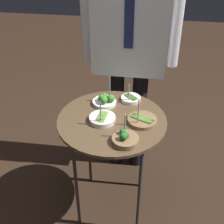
{
  "coord_description": "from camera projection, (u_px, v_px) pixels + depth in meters",
  "views": [
    {
      "loc": [
        0.2,
        -1.41,
        1.77
      ],
      "look_at": [
        0.0,
        0.0,
        0.78
      ],
      "focal_mm": 50.0,
      "sensor_mm": 36.0,
      "label": 1
    }
  ],
  "objects": [
    {
      "name": "serving_cart",
      "position": [
        112.0,
        128.0,
        1.8
      ],
      "size": [
        0.62,
        0.62,
        0.73
      ],
      "color": "brown",
      "rests_on": "ground_plane"
    },
    {
      "name": "waiter_figure",
      "position": [
        130.0,
        36.0,
        1.93
      ],
      "size": [
        0.62,
        0.23,
        1.67
      ],
      "color": "black",
      "rests_on": "ground_plane"
    },
    {
      "name": "bowl_broccoli_back_left",
      "position": [
        105.0,
        100.0,
        1.88
      ],
      "size": [
        0.14,
        0.14,
        0.17
      ],
      "color": "white",
      "rests_on": "serving_cart"
    },
    {
      "name": "ground_plane",
      "position": [
        112.0,
        203.0,
        2.18
      ],
      "size": [
        8.0,
        8.0,
        0.0
      ],
      "primitive_type": "plane",
      "color": "black"
    },
    {
      "name": "bowl_asparagus_front_left",
      "position": [
        142.0,
        120.0,
        1.74
      ],
      "size": [
        0.17,
        0.17,
        0.17
      ],
      "color": "brown",
      "rests_on": "serving_cart"
    },
    {
      "name": "bowl_broccoli_mid_right",
      "position": [
        125.0,
        139.0,
        1.59
      ],
      "size": [
        0.14,
        0.14,
        0.15
      ],
      "color": "brown",
      "rests_on": "serving_cart"
    },
    {
      "name": "bowl_asparagus_center",
      "position": [
        131.0,
        98.0,
        1.92
      ],
      "size": [
        0.12,
        0.12,
        0.13
      ],
      "color": "white",
      "rests_on": "serving_cart"
    },
    {
      "name": "bowl_asparagus_front_right",
      "position": [
        102.0,
        119.0,
        1.74
      ],
      "size": [
        0.15,
        0.15,
        0.16
      ],
      "color": "silver",
      "rests_on": "serving_cart"
    }
  ]
}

